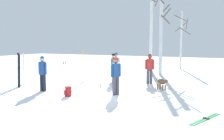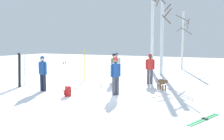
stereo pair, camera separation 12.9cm
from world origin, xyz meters
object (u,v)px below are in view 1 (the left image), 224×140
at_px(person_2, 116,73).
at_px(ski_pair_planted_0, 24,69).
at_px(backpack_1, 68,92).
at_px(water_bottle_0, 101,86).
at_px(birch_tree_0, 151,22).
at_px(person_1, 116,64).
at_px(ski_pair_planted_1, 84,66).
at_px(ski_pair_planted_2, 19,70).
at_px(dog, 162,82).
at_px(birch_tree_1, 161,32).
at_px(backpack_0, 116,82).
at_px(ski_pair_lying_0, 205,119).
at_px(person_0, 43,71).
at_px(ski_poles_0, 65,76).
at_px(birch_tree_2, 181,39).
at_px(person_4, 114,66).
at_px(person_3, 150,67).

height_order(person_2, ski_pair_planted_0, ski_pair_planted_0).
distance_m(backpack_1, water_bottle_0, 2.42).
bearing_deg(ski_pair_planted_0, birch_tree_0, 66.58).
relative_size(person_1, ski_pair_planted_1, 0.89).
bearing_deg(ski_pair_planted_2, dog, 20.42).
distance_m(person_1, birch_tree_1, 4.62).
height_order(person_1, backpack_0, person_1).
xyz_separation_m(ski_pair_planted_1, birch_tree_1, (3.30, 5.27, 2.13)).
relative_size(person_2, ski_pair_planted_1, 0.89).
relative_size(dog, ski_pair_lying_0, 0.45).
xyz_separation_m(person_0, ski_poles_0, (1.01, 0.39, -0.21)).
distance_m(ski_pair_planted_0, birch_tree_2, 13.91).
height_order(person_4, backpack_1, person_4).
distance_m(dog, birch_tree_1, 6.63).
bearing_deg(birch_tree_2, ski_pair_planted_1, -111.59).
distance_m(ski_pair_planted_1, birch_tree_1, 6.57).
relative_size(ski_pair_planted_2, ski_pair_lying_0, 1.08).
height_order(person_1, dog, person_1).
relative_size(person_0, birch_tree_2, 0.34).
xyz_separation_m(person_0, birch_tree_1, (3.52, 8.64, 2.11)).
distance_m(person_2, water_bottle_0, 2.05).
height_order(person_2, ski_pair_lying_0, person_2).
bearing_deg(ski_pair_planted_2, ski_pair_planted_1, 57.34).
xyz_separation_m(backpack_1, birch_tree_0, (0.28, 11.45, 3.85)).
bearing_deg(birch_tree_2, birch_tree_1, -97.60).
xyz_separation_m(dog, birch_tree_1, (-1.62, 5.83, 2.70)).
relative_size(dog, backpack_0, 1.72).
distance_m(ski_pair_planted_1, birch_tree_0, 8.45).
xyz_separation_m(dog, birch_tree_0, (-3.08, 8.20, 3.67)).
bearing_deg(ski_pair_planted_0, dog, 13.43).
distance_m(ski_pair_planted_0, ski_pair_planted_2, 0.94).
height_order(person_2, backpack_1, person_2).
distance_m(dog, ski_pair_planted_2, 7.41).
height_order(person_4, ski_pair_planted_1, ski_pair_planted_1).
xyz_separation_m(ski_pair_planted_1, birch_tree_2, (3.91, 9.89, 1.71)).
bearing_deg(ski_pair_lying_0, person_1, 133.40).
bearing_deg(person_4, person_0, -118.04).
xyz_separation_m(person_4, water_bottle_0, (0.13, -1.82, -0.88)).
relative_size(person_1, person_3, 1.00).
height_order(ski_pair_planted_0, water_bottle_0, ski_pair_planted_0).
bearing_deg(backpack_1, person_4, 86.96).
bearing_deg(person_1, backpack_1, -88.04).
relative_size(ski_poles_0, birch_tree_2, 0.29).
bearing_deg(person_3, birch_tree_1, 96.59).
xyz_separation_m(person_1, ski_pair_planted_1, (-1.37, -1.64, -0.02)).
xyz_separation_m(person_2, birch_tree_1, (-0.03, 7.89, 2.11)).
relative_size(person_2, birch_tree_1, 0.29).
height_order(person_1, ski_pair_planted_2, ski_pair_planted_2).
bearing_deg(ski_poles_0, person_0, -159.01).
height_order(dog, ski_pair_planted_1, ski_pair_planted_1).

